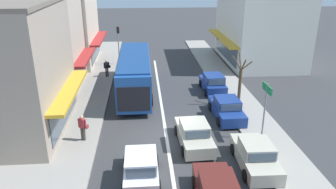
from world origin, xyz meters
name	(u,v)px	position (x,y,z in m)	size (l,w,h in m)	color
ground_plane	(166,136)	(0.00, 0.00, 0.00)	(140.00, 140.00, 0.00)	#353538
lane_centre_line	(162,110)	(0.00, 4.00, 0.00)	(0.20, 28.00, 0.01)	silver
sidewalk_left	(74,102)	(-6.80, 6.00, 0.07)	(5.20, 44.00, 0.14)	gray
kerb_right	(237,97)	(6.20, 6.00, 0.06)	(2.80, 44.00, 0.12)	gray
shopfront_mid_block	(36,39)	(-10.18, 9.75, 4.35)	(7.82, 7.10, 8.72)	#B2A38E
shopfront_far_end	(59,26)	(-10.18, 17.73, 4.08)	(8.44, 8.48, 8.17)	beige
building_right_far	(259,25)	(11.48, 16.89, 4.03)	(8.22, 11.20, 8.07)	silver
city_bus	(135,71)	(-2.04, 7.96, 1.88)	(2.76, 10.86, 3.23)	#1E4C99
hatchback_adjacent_lane_lead	(141,168)	(-1.59, -4.40, 0.71)	(1.83, 3.70, 1.54)	silver
sedan_queue_far_back	(194,134)	(1.57, -1.09, 0.66)	(2.05, 4.28, 1.47)	#B7B29E
parked_sedan_kerb_front	(255,155)	(4.44, -3.69, 0.66)	(1.97, 4.24, 1.47)	#B7B29E
parked_sedan_kerb_second	(227,109)	(4.44, 2.46, 0.66)	(1.97, 4.24, 1.47)	navy
parked_hatchback_kerb_third	(213,83)	(4.57, 7.71, 0.71)	(1.89, 3.74, 1.54)	navy
traffic_light_downstreet	(118,39)	(-3.84, 16.33, 2.85)	(0.33, 0.24, 4.20)	gray
directional_road_sign	(266,98)	(5.90, -0.70, 2.68)	(0.10, 1.40, 3.60)	gray
street_tree_right	(240,82)	(5.91, 4.56, 1.87)	(1.59, 1.70, 4.01)	brown
pedestrian_with_handbag_near	(83,126)	(-5.06, -0.30, 1.07)	(0.65, 0.42, 1.63)	#4C4742
pedestrian_browsing_midblock	(107,67)	(-4.78, 12.16, 1.07)	(0.61, 0.49, 1.63)	#333338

